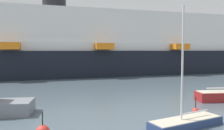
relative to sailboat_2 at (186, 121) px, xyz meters
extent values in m
cylinder|color=silver|center=(7.77, 5.21, 0.85)|extent=(3.00, 0.75, 0.13)
cube|color=navy|center=(0.01, 0.00, -0.12)|extent=(5.22, 2.31, 0.49)
cube|color=beige|center=(0.01, 0.00, 0.15)|extent=(5.00, 2.16, 0.04)
cylinder|color=silver|center=(-0.39, -0.07, 3.63)|extent=(0.12, 0.12, 7.01)
cylinder|color=silver|center=(0.73, 0.13, 0.48)|extent=(2.25, 0.49, 0.10)
sphere|color=red|center=(2.37, 2.11, -0.11)|extent=(0.50, 0.50, 0.50)
cylinder|color=black|center=(2.37, 2.11, 0.55)|extent=(0.06, 0.06, 0.83)
cylinder|color=black|center=(-8.57, 0.71, 0.76)|extent=(0.06, 0.06, 0.73)
cube|color=black|center=(9.51, 31.78, 1.97)|extent=(85.15, 13.35, 4.67)
cube|color=white|center=(9.51, 31.78, 5.07)|extent=(78.33, 11.81, 1.53)
cube|color=white|center=(9.51, 31.78, 6.60)|extent=(73.63, 11.10, 1.53)
cube|color=white|center=(9.51, 31.78, 8.13)|extent=(68.93, 10.39, 1.53)
cube|color=white|center=(9.51, 31.78, 9.66)|extent=(64.23, 9.68, 1.53)
cube|color=white|center=(9.51, 31.78, 11.19)|extent=(59.53, 8.97, 1.53)
cube|color=orange|center=(-12.89, 25.98, 5.07)|extent=(3.10, 2.43, 1.07)
cube|color=orange|center=(1.97, 25.72, 5.07)|extent=(3.10, 2.43, 1.07)
cube|color=orange|center=(16.84, 25.47, 5.07)|extent=(3.10, 2.43, 1.07)
camera|label=1|loc=(-8.69, -11.87, 4.45)|focal=36.50mm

